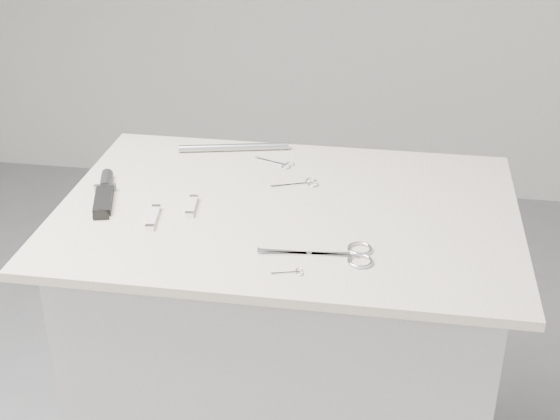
# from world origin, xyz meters

# --- Properties ---
(plinth) EXTENTS (0.90, 0.60, 0.90)m
(plinth) POSITION_xyz_m (0.00, 0.00, 0.45)
(plinth) COLOR #B0B0AD
(plinth) RESTS_ON ground
(display_board) EXTENTS (1.00, 0.70, 0.02)m
(display_board) POSITION_xyz_m (0.00, 0.00, 0.91)
(display_board) COLOR beige
(display_board) RESTS_ON plinth
(large_shears) EXTENTS (0.22, 0.10, 0.01)m
(large_shears) POSITION_xyz_m (0.14, -0.18, 0.92)
(large_shears) COLOR silver
(large_shears) RESTS_ON display_board
(embroidery_scissors_a) EXTENTS (0.11, 0.07, 0.00)m
(embroidery_scissors_a) POSITION_xyz_m (0.02, 0.12, 0.92)
(embroidery_scissors_a) COLOR silver
(embroidery_scissors_a) RESTS_ON display_board
(embroidery_scissors_b) EXTENTS (0.10, 0.06, 0.00)m
(embroidery_scissors_b) POSITION_xyz_m (-0.05, 0.22, 0.92)
(embroidery_scissors_b) COLOR silver
(embroidery_scissors_b) RESTS_ON display_board
(tiny_scissors) EXTENTS (0.06, 0.03, 0.00)m
(tiny_scissors) POSITION_xyz_m (0.05, -0.26, 0.92)
(tiny_scissors) COLOR silver
(tiny_scissors) RESTS_ON display_board
(sheathed_knife) EXTENTS (0.09, 0.20, 0.03)m
(sheathed_knife) POSITION_xyz_m (-0.42, -0.00, 0.93)
(sheathed_knife) COLOR black
(sheathed_knife) RESTS_ON display_board
(pocket_knife_a) EXTENTS (0.03, 0.10, 0.01)m
(pocket_knife_a) POSITION_xyz_m (-0.27, -0.10, 0.93)
(pocket_knife_a) COLOR silver
(pocket_knife_a) RESTS_ON display_board
(pocket_knife_b) EXTENTS (0.03, 0.09, 0.01)m
(pocket_knife_b) POSITION_xyz_m (-0.21, -0.04, 0.93)
(pocket_knife_b) COLOR silver
(pocket_knife_b) RESTS_ON display_board
(metal_rail) EXTENTS (0.28, 0.08, 0.02)m
(metal_rail) POSITION_xyz_m (-0.18, 0.28, 0.93)
(metal_rail) COLOR gray
(metal_rail) RESTS_ON display_board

